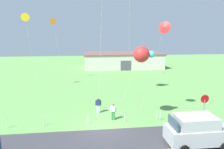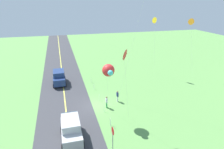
{
  "view_description": "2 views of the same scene",
  "coord_description": "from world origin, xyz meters",
  "px_view_note": "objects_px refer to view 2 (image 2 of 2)",
  "views": [
    {
      "loc": [
        -1.1,
        -15.77,
        7.71
      ],
      "look_at": [
        0.94,
        1.65,
        4.22
      ],
      "focal_mm": 31.78,
      "sensor_mm": 36.0,
      "label": 1
    },
    {
      "loc": [
        23.83,
        -4.19,
        13.42
      ],
      "look_at": [
        2.08,
        1.7,
        5.03
      ],
      "focal_mm": 32.28,
      "sensor_mm": 36.0,
      "label": 2
    }
  ],
  "objects_px": {
    "person_adult_near": "(107,102)",
    "kite_pink_drift": "(124,55)",
    "kite_red_low": "(108,70)",
    "stop_sign": "(113,135)",
    "kite_orange_near": "(191,22)",
    "car_suv_foreground": "(71,130)",
    "kite_green_far": "(155,21)",
    "car_parked_west_near": "(59,77)",
    "person_adult_companion": "(117,96)"
  },
  "relations": [
    {
      "from": "person_adult_companion",
      "to": "kite_pink_drift",
      "type": "xyz_separation_m",
      "value": [
        6.03,
        -1.18,
        7.51
      ]
    },
    {
      "from": "car_suv_foreground",
      "to": "person_adult_companion",
      "type": "relative_size",
      "value": 2.75
    },
    {
      "from": "stop_sign",
      "to": "kite_green_far",
      "type": "height_order",
      "value": "kite_green_far"
    },
    {
      "from": "stop_sign",
      "to": "person_adult_near",
      "type": "xyz_separation_m",
      "value": [
        -8.0,
        1.36,
        -0.94
      ]
    },
    {
      "from": "car_parked_west_near",
      "to": "kite_orange_near",
      "type": "height_order",
      "value": "kite_orange_near"
    },
    {
      "from": "person_adult_near",
      "to": "kite_pink_drift",
      "type": "bearing_deg",
      "value": -140.88
    },
    {
      "from": "car_parked_west_near",
      "to": "person_adult_companion",
      "type": "distance_m",
      "value": 11.65
    },
    {
      "from": "stop_sign",
      "to": "person_adult_companion",
      "type": "bearing_deg",
      "value": 160.86
    },
    {
      "from": "car_suv_foreground",
      "to": "person_adult_near",
      "type": "distance_m",
      "value": 7.29
    },
    {
      "from": "person_adult_companion",
      "to": "car_parked_west_near",
      "type": "bearing_deg",
      "value": 87.32
    },
    {
      "from": "person_adult_near",
      "to": "kite_orange_near",
      "type": "bearing_deg",
      "value": -34.33
    },
    {
      "from": "person_adult_near",
      "to": "person_adult_companion",
      "type": "bearing_deg",
      "value": -24.6
    },
    {
      "from": "person_adult_companion",
      "to": "kite_green_far",
      "type": "distance_m",
      "value": 16.0
    },
    {
      "from": "car_parked_west_near",
      "to": "stop_sign",
      "type": "xyz_separation_m",
      "value": [
        18.03,
        4.46,
        0.65
      ]
    },
    {
      "from": "kite_green_far",
      "to": "kite_pink_drift",
      "type": "distance_m",
      "value": 18.58
    },
    {
      "from": "car_parked_west_near",
      "to": "kite_green_far",
      "type": "xyz_separation_m",
      "value": [
        -0.36,
        17.16,
        8.83
      ]
    },
    {
      "from": "stop_sign",
      "to": "kite_pink_drift",
      "type": "height_order",
      "value": "kite_pink_drift"
    },
    {
      "from": "car_parked_west_near",
      "to": "kite_red_low",
      "type": "distance_m",
      "value": 14.51
    },
    {
      "from": "person_adult_near",
      "to": "kite_red_low",
      "type": "xyz_separation_m",
      "value": [
        2.47,
        -0.34,
        5.22
      ]
    },
    {
      "from": "car_parked_west_near",
      "to": "kite_red_low",
      "type": "bearing_deg",
      "value": 23.69
    },
    {
      "from": "kite_red_low",
      "to": "kite_green_far",
      "type": "xyz_separation_m",
      "value": [
        -12.86,
        11.68,
        3.9
      ]
    },
    {
      "from": "car_parked_west_near",
      "to": "person_adult_companion",
      "type": "bearing_deg",
      "value": 41.3
    },
    {
      "from": "car_suv_foreground",
      "to": "kite_green_far",
      "type": "relative_size",
      "value": 0.42
    },
    {
      "from": "car_suv_foreground",
      "to": "kite_green_far",
      "type": "distance_m",
      "value": 24.3
    },
    {
      "from": "car_suv_foreground",
      "to": "kite_red_low",
      "type": "xyz_separation_m",
      "value": [
        -2.85,
        4.63,
        4.93
      ]
    },
    {
      "from": "kite_green_far",
      "to": "kite_red_low",
      "type": "bearing_deg",
      "value": -42.25
    },
    {
      "from": "kite_red_low",
      "to": "kite_pink_drift",
      "type": "xyz_separation_m",
      "value": [
        2.28,
        1.02,
        2.29
      ]
    },
    {
      "from": "car_parked_west_near",
      "to": "kite_green_far",
      "type": "bearing_deg",
      "value": 91.19
    },
    {
      "from": "person_adult_companion",
      "to": "kite_pink_drift",
      "type": "bearing_deg",
      "value": -145.04
    },
    {
      "from": "car_suv_foreground",
      "to": "kite_pink_drift",
      "type": "bearing_deg",
      "value": 95.79
    },
    {
      "from": "person_adult_companion",
      "to": "kite_pink_drift",
      "type": "relative_size",
      "value": 0.18
    },
    {
      "from": "kite_green_far",
      "to": "kite_orange_near",
      "type": "relative_size",
      "value": 1.01
    },
    {
      "from": "car_suv_foreground",
      "to": "stop_sign",
      "type": "distance_m",
      "value": 4.54
    },
    {
      "from": "kite_pink_drift",
      "to": "car_parked_west_near",
      "type": "bearing_deg",
      "value": -156.23
    },
    {
      "from": "person_adult_companion",
      "to": "kite_orange_near",
      "type": "distance_m",
      "value": 18.72
    },
    {
      "from": "person_adult_companion",
      "to": "kite_red_low",
      "type": "xyz_separation_m",
      "value": [
        3.75,
        -2.2,
        5.22
      ]
    },
    {
      "from": "stop_sign",
      "to": "kite_green_far",
      "type": "bearing_deg",
      "value": 145.37
    },
    {
      "from": "stop_sign",
      "to": "kite_orange_near",
      "type": "distance_m",
      "value": 25.48
    },
    {
      "from": "person_adult_companion",
      "to": "kite_red_low",
      "type": "height_order",
      "value": "kite_red_low"
    },
    {
      "from": "person_adult_near",
      "to": "kite_green_far",
      "type": "height_order",
      "value": "kite_green_far"
    },
    {
      "from": "kite_red_low",
      "to": "kite_pink_drift",
      "type": "bearing_deg",
      "value": 24.18
    },
    {
      "from": "car_parked_west_near",
      "to": "person_adult_companion",
      "type": "relative_size",
      "value": 2.75
    },
    {
      "from": "stop_sign",
      "to": "person_adult_near",
      "type": "bearing_deg",
      "value": 170.38
    },
    {
      "from": "car_suv_foreground",
      "to": "car_parked_west_near",
      "type": "relative_size",
      "value": 1.0
    },
    {
      "from": "car_suv_foreground",
      "to": "stop_sign",
      "type": "bearing_deg",
      "value": 53.47
    },
    {
      "from": "car_parked_west_near",
      "to": "kite_green_far",
      "type": "relative_size",
      "value": 0.42
    },
    {
      "from": "kite_green_far",
      "to": "kite_orange_near",
      "type": "bearing_deg",
      "value": 65.26
    },
    {
      "from": "car_suv_foreground",
      "to": "kite_orange_near",
      "type": "distance_m",
      "value": 26.97
    },
    {
      "from": "person_adult_companion",
      "to": "kite_orange_near",
      "type": "height_order",
      "value": "kite_orange_near"
    },
    {
      "from": "car_suv_foreground",
      "to": "kite_green_far",
      "type": "height_order",
      "value": "kite_green_far"
    }
  ]
}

